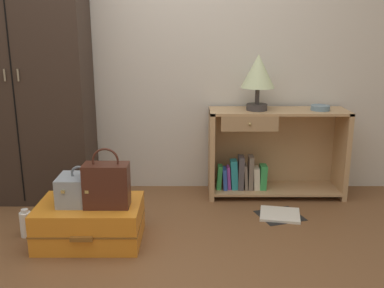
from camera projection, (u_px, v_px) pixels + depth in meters
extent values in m
plane|color=brown|center=(141.00, 272.00, 2.59)|extent=(9.00, 9.00, 0.00)
cube|color=beige|center=(156.00, 39.00, 3.71)|extent=(6.40, 0.10, 2.60)
cube|color=#33261E|center=(21.00, 72.00, 3.48)|extent=(1.02, 0.45, 2.11)
cube|color=black|center=(9.00, 75.00, 3.26)|extent=(0.01, 0.01, 2.01)
cylinder|color=gray|center=(2.00, 75.00, 3.25)|extent=(0.01, 0.01, 0.09)
cylinder|color=gray|center=(16.00, 75.00, 3.25)|extent=(0.01, 0.01, 0.09)
cube|color=tan|center=(210.00, 153.00, 3.70)|extent=(0.04, 0.35, 0.74)
cube|color=tan|center=(339.00, 153.00, 3.71)|extent=(0.04, 0.35, 0.74)
cube|color=tan|center=(277.00, 111.00, 3.61)|extent=(1.13, 0.35, 0.02)
cube|color=tan|center=(273.00, 188.00, 3.79)|extent=(1.05, 0.35, 0.02)
cube|color=tan|center=(271.00, 148.00, 3.87)|extent=(1.05, 0.01, 0.72)
cube|color=#A68259|center=(248.00, 124.00, 3.47)|extent=(0.45, 0.02, 0.12)
sphere|color=#9E844C|center=(248.00, 124.00, 3.46)|extent=(0.02, 0.02, 0.02)
cube|color=green|center=(218.00, 177.00, 3.73)|extent=(0.05, 0.09, 0.21)
cube|color=#2D51B2|center=(223.00, 178.00, 3.73)|extent=(0.04, 0.12, 0.18)
cube|color=purple|center=(227.00, 177.00, 3.73)|extent=(0.04, 0.09, 0.20)
cube|color=teal|center=(232.00, 174.00, 3.72)|extent=(0.07, 0.10, 0.26)
cube|color=#4C474C|center=(239.00, 172.00, 3.72)|extent=(0.05, 0.13, 0.29)
cube|color=#726659|center=(244.00, 177.00, 3.73)|extent=(0.04, 0.11, 0.21)
cube|color=#726659|center=(249.00, 172.00, 3.72)|extent=(0.04, 0.12, 0.29)
cube|color=beige|center=(254.00, 178.00, 3.73)|extent=(0.06, 0.12, 0.19)
cube|color=green|center=(261.00, 177.00, 3.73)|extent=(0.06, 0.11, 0.21)
cylinder|color=#3D3838|center=(255.00, 107.00, 3.59)|extent=(0.17, 0.17, 0.05)
cylinder|color=#3D3838|center=(255.00, 96.00, 3.57)|extent=(0.04, 0.04, 0.13)
cone|color=beige|center=(256.00, 71.00, 3.52)|extent=(0.27, 0.27, 0.27)
cylinder|color=slate|center=(318.00, 108.00, 3.59)|extent=(0.15, 0.15, 0.04)
cube|color=orange|center=(88.00, 222.00, 2.94)|extent=(0.68, 0.47, 0.27)
cube|color=brown|center=(88.00, 222.00, 2.94)|extent=(0.69, 0.47, 0.01)
cube|color=brown|center=(79.00, 239.00, 2.71)|extent=(0.14, 0.02, 0.03)
cube|color=#8E99A3|center=(78.00, 190.00, 2.89)|extent=(0.27, 0.24, 0.19)
torus|color=slate|center=(77.00, 174.00, 2.86)|extent=(0.11, 0.02, 0.11)
cube|color=tan|center=(61.00, 192.00, 2.76)|extent=(0.02, 0.01, 0.02)
cube|color=tan|center=(85.00, 192.00, 2.76)|extent=(0.02, 0.01, 0.02)
cube|color=#472319|center=(105.00, 186.00, 2.83)|extent=(0.29, 0.15, 0.29)
torus|color=#472319|center=(103.00, 161.00, 2.78)|extent=(0.17, 0.01, 0.17)
cylinder|color=white|center=(24.00, 225.00, 3.02)|extent=(0.08, 0.08, 0.17)
cylinder|color=silver|center=(22.00, 211.00, 2.99)|extent=(0.05, 0.05, 0.02)
cube|color=white|center=(278.00, 214.00, 3.37)|extent=(0.34, 0.32, 0.02)
cube|color=black|center=(278.00, 215.00, 3.37)|extent=(0.39, 0.37, 0.01)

